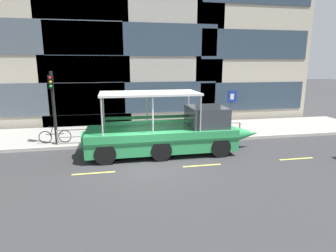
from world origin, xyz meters
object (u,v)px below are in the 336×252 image
leaned_bicycle (55,136)px  pedestrian_near_bow (209,116)px  traffic_light_pole (53,101)px  duck_tour_boat (171,133)px  parking_sign (231,104)px

leaned_bicycle → pedestrian_near_bow: (9.30, 0.80, 0.69)m
leaned_bicycle → pedestrian_near_bow: size_ratio=0.98×
traffic_light_pole → leaned_bicycle: (-0.11, 0.22, -2.03)m
duck_tour_boat → pedestrian_near_bow: bearing=45.1°
leaned_bicycle → pedestrian_near_bow: 9.36m
leaned_bicycle → duck_tour_boat: size_ratio=0.19×
traffic_light_pole → pedestrian_near_bow: traffic_light_pole is taller
duck_tour_boat → parking_sign: bearing=30.9°
traffic_light_pole → duck_tour_boat: (6.02, -2.16, -1.55)m
leaned_bicycle → parking_sign: bearing=1.4°
traffic_light_pole → duck_tour_boat: 6.58m
parking_sign → leaned_bicycle: parking_sign is taller
pedestrian_near_bow → parking_sign: bearing=-23.8°
parking_sign → duck_tour_boat: duck_tour_boat is taller
duck_tour_boat → traffic_light_pole: bearing=160.3°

